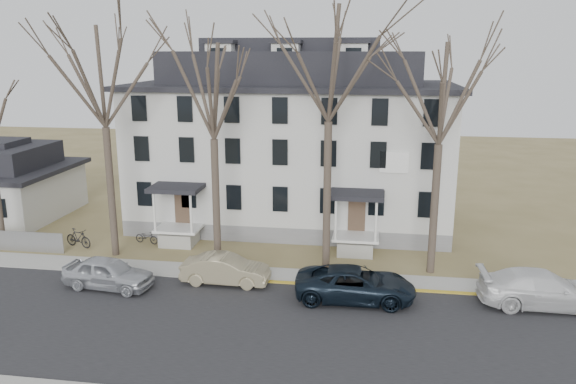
% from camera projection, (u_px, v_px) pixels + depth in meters
% --- Properties ---
extents(ground, '(120.00, 120.00, 0.00)m').
position_uv_depth(ground, '(277.00, 361.00, 21.01)').
color(ground, olive).
rests_on(ground, ground).
extents(main_road, '(120.00, 10.00, 0.04)m').
position_uv_depth(main_road, '(286.00, 335.00, 22.92)').
color(main_road, '#27272A').
rests_on(main_road, ground).
extents(far_sidewalk, '(120.00, 2.00, 0.08)m').
position_uv_depth(far_sidewalk, '(303.00, 278.00, 28.68)').
color(far_sidewalk, '#A09F97').
rests_on(far_sidewalk, ground).
extents(yellow_curb, '(14.00, 0.25, 0.06)m').
position_uv_depth(yellow_curb, '(404.00, 291.00, 27.10)').
color(yellow_curb, gold).
rests_on(yellow_curb, ground).
extents(boarding_house, '(20.80, 12.36, 12.05)m').
position_uv_depth(boarding_house, '(292.00, 142.00, 37.20)').
color(boarding_house, slate).
rests_on(boarding_house, ground).
extents(small_house, '(8.70, 8.70, 5.00)m').
position_uv_depth(small_house, '(4.00, 185.00, 38.95)').
color(small_house, beige).
rests_on(small_house, ground).
extents(tree_far_left, '(8.40, 8.40, 13.72)m').
position_uv_depth(tree_far_left, '(101.00, 69.00, 29.45)').
color(tree_far_left, '#473B31').
rests_on(tree_far_left, ground).
extents(tree_mid_left, '(7.80, 7.80, 12.74)m').
position_uv_depth(tree_mid_left, '(212.00, 84.00, 28.77)').
color(tree_mid_left, '#473B31').
rests_on(tree_mid_left, ground).
extents(tree_center, '(9.00, 9.00, 14.70)m').
position_uv_depth(tree_center, '(330.00, 55.00, 27.55)').
color(tree_center, '#473B31').
rests_on(tree_center, ground).
extents(tree_mid_right, '(7.80, 7.80, 12.74)m').
position_uv_depth(tree_mid_right, '(442.00, 86.00, 27.12)').
color(tree_mid_right, '#473B31').
rests_on(tree_mid_right, ground).
extents(car_silver, '(4.62, 2.27, 1.51)m').
position_uv_depth(car_silver, '(108.00, 274.00, 27.27)').
color(car_silver, '#B9BCC2').
rests_on(car_silver, ground).
extents(car_tan, '(4.38, 1.57, 1.44)m').
position_uv_depth(car_tan, '(225.00, 270.00, 27.80)').
color(car_tan, gray).
rests_on(car_tan, ground).
extents(car_navy, '(5.58, 2.65, 1.54)m').
position_uv_depth(car_navy, '(355.00, 285.00, 25.94)').
color(car_navy, black).
rests_on(car_navy, ground).
extents(car_white, '(5.72, 2.48, 1.64)m').
position_uv_depth(car_white, '(543.00, 290.00, 25.27)').
color(car_white, silver).
rests_on(car_white, ground).
extents(bicycle_left, '(1.62, 0.86, 0.81)m').
position_uv_depth(bicycle_left, '(147.00, 238.00, 33.64)').
color(bicycle_left, black).
rests_on(bicycle_left, ground).
extents(bicycle_right, '(1.93, 1.05, 1.12)m').
position_uv_depth(bicycle_right, '(78.00, 239.00, 32.95)').
color(bicycle_right, black).
rests_on(bicycle_right, ground).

